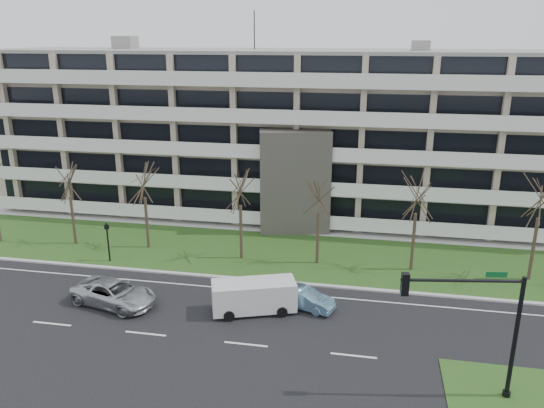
% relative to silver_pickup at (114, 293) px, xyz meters
% --- Properties ---
extents(ground, '(160.00, 160.00, 0.00)m').
position_rel_silver_pickup_xyz_m(ground, '(9.40, -2.97, -0.79)').
color(ground, black).
rests_on(ground, ground).
extents(grass_verge, '(90.00, 10.00, 0.06)m').
position_rel_silver_pickup_xyz_m(grass_verge, '(9.40, 10.03, -0.76)').
color(grass_verge, '#264818').
rests_on(grass_verge, ground).
extents(curb, '(90.00, 0.35, 0.12)m').
position_rel_silver_pickup_xyz_m(curb, '(9.40, 5.03, -0.73)').
color(curb, '#B2B2AD').
rests_on(curb, ground).
extents(sidewalk, '(90.00, 2.00, 0.08)m').
position_rel_silver_pickup_xyz_m(sidewalk, '(9.40, 15.53, -0.75)').
color(sidewalk, '#B2B2AD').
rests_on(sidewalk, ground).
extents(grass_median, '(7.00, 5.00, 0.06)m').
position_rel_silver_pickup_xyz_m(grass_median, '(23.40, -4.97, -0.76)').
color(grass_median, '#264818').
rests_on(grass_median, ground).
extents(lane_edge_line, '(90.00, 0.12, 0.01)m').
position_rel_silver_pickup_xyz_m(lane_edge_line, '(9.40, 3.53, -0.78)').
color(lane_edge_line, white).
rests_on(lane_edge_line, ground).
extents(apartment_building, '(60.50, 15.10, 18.75)m').
position_rel_silver_pickup_xyz_m(apartment_building, '(9.39, 22.35, 6.83)').
color(apartment_building, '#B7A48F').
rests_on(apartment_building, ground).
extents(silver_pickup, '(6.12, 3.88, 1.58)m').
position_rel_silver_pickup_xyz_m(silver_pickup, '(0.00, 0.00, 0.00)').
color(silver_pickup, '#B6B9BE').
rests_on(silver_pickup, ground).
extents(blue_sedan, '(4.20, 2.54, 1.31)m').
position_rel_silver_pickup_xyz_m(blue_sedan, '(12.04, 1.84, -0.13)').
color(blue_sedan, '#6B98B9').
rests_on(blue_sedan, ground).
extents(white_van, '(5.53, 3.52, 2.01)m').
position_rel_silver_pickup_xyz_m(white_van, '(9.09, 0.80, 0.42)').
color(white_van, silver).
rests_on(white_van, ground).
extents(traffic_signal, '(5.61, 1.20, 6.56)m').
position_rel_silver_pickup_xyz_m(traffic_signal, '(20.90, -5.35, 3.46)').
color(traffic_signal, black).
rests_on(traffic_signal, ground).
extents(pedestrian_signal, '(0.35, 0.31, 3.13)m').
position_rel_silver_pickup_xyz_m(pedestrian_signal, '(-3.51, 6.23, 1.21)').
color(pedestrian_signal, black).
rests_on(pedestrian_signal, ground).
extents(tree_1, '(3.66, 3.66, 7.32)m').
position_rel_silver_pickup_xyz_m(tree_1, '(-7.99, 9.03, 4.91)').
color(tree_1, '#382B21').
rests_on(tree_1, ground).
extents(tree_2, '(3.84, 3.84, 7.68)m').
position_rel_silver_pickup_xyz_m(tree_2, '(-1.71, 9.39, 5.18)').
color(tree_2, '#382B21').
rests_on(tree_2, ground).
extents(tree_3, '(3.88, 3.88, 7.76)m').
position_rel_silver_pickup_xyz_m(tree_3, '(6.28, 8.64, 5.24)').
color(tree_3, '#382B21').
rests_on(tree_3, ground).
extents(tree_4, '(3.63, 3.63, 7.26)m').
position_rel_silver_pickup_xyz_m(tree_4, '(12.15, 8.83, 4.86)').
color(tree_4, '#382B21').
rests_on(tree_4, ground).
extents(tree_5, '(3.94, 3.94, 7.88)m').
position_rel_silver_pickup_xyz_m(tree_5, '(19.10, 8.93, 5.34)').
color(tree_5, '#382B21').
rests_on(tree_5, ground).
extents(tree_6, '(4.13, 4.13, 8.25)m').
position_rel_silver_pickup_xyz_m(tree_6, '(27.21, 8.80, 5.63)').
color(tree_6, '#382B21').
rests_on(tree_6, ground).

